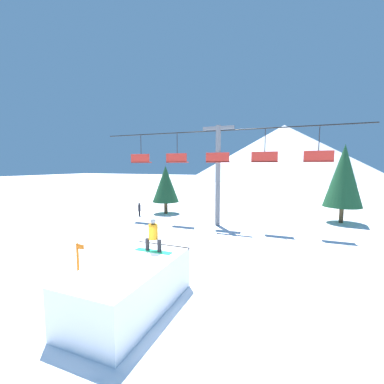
# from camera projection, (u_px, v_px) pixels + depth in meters

# --- Properties ---
(ground_plane) EXTENTS (220.00, 220.00, 0.00)m
(ground_plane) POSITION_uv_depth(u_px,v_px,m) (134.00, 313.00, 8.09)
(ground_plane) COLOR white
(mountain_ridge) EXTENTS (66.70, 66.70, 18.80)m
(mountain_ridge) POSITION_uv_depth(u_px,v_px,m) (283.00, 152.00, 91.25)
(mountain_ridge) COLOR silver
(mountain_ridge) RESTS_ON ground_plane
(snow_ramp) EXTENTS (2.24, 4.40, 1.52)m
(snow_ramp) POSITION_uv_depth(u_px,v_px,m) (131.00, 287.00, 8.24)
(snow_ramp) COLOR white
(snow_ramp) RESTS_ON ground_plane
(snowboarder) EXTENTS (1.42, 0.34, 1.23)m
(snowboarder) POSITION_uv_depth(u_px,v_px,m) (153.00, 235.00, 9.25)
(snowboarder) COLOR #1E9E6B
(snowboarder) RESTS_ON snow_ramp
(chairlift) EXTENTS (20.15, 0.44, 7.64)m
(chairlift) POSITION_uv_depth(u_px,v_px,m) (218.00, 164.00, 19.45)
(chairlift) COLOR slate
(chairlift) RESTS_ON ground_plane
(pine_tree_near) EXTENTS (2.55, 2.55, 4.61)m
(pine_tree_near) POSITION_uv_depth(u_px,v_px,m) (166.00, 184.00, 24.63)
(pine_tree_near) COLOR #4C3823
(pine_tree_near) RESTS_ON ground_plane
(pine_tree_far) EXTENTS (2.91, 2.91, 6.33)m
(pine_tree_far) POSITION_uv_depth(u_px,v_px,m) (344.00, 176.00, 20.45)
(pine_tree_far) COLOR #4C3823
(pine_tree_far) RESTS_ON ground_plane
(trail_marker) EXTENTS (0.41, 0.10, 1.41)m
(trail_marker) POSITION_uv_depth(u_px,v_px,m) (78.00, 258.00, 10.75)
(trail_marker) COLOR orange
(trail_marker) RESTS_ON ground_plane
(distant_skier) EXTENTS (0.24, 0.24, 1.23)m
(distant_skier) POSITION_uv_depth(u_px,v_px,m) (139.00, 209.00, 23.59)
(distant_skier) COLOR black
(distant_skier) RESTS_ON ground_plane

